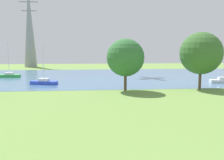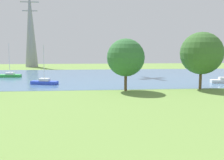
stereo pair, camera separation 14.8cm
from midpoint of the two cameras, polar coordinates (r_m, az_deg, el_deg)
ground_plane at (r=31.65m, az=1.79°, el=-4.58°), size 160.00×160.00×0.00m
water_surface at (r=59.23m, az=-1.50°, el=0.85°), size 140.00×40.00×0.02m
sailboat_green at (r=61.77m, az=-21.97°, el=1.02°), size 4.88×1.79×7.64m
sailboat_white at (r=51.93m, az=24.04°, el=-0.13°), size 5.00×2.36×6.59m
sailboat_blue at (r=47.12m, az=-14.92°, el=-0.42°), size 5.03×2.81×7.07m
tree_east_far at (r=38.33m, az=3.23°, el=5.07°), size 5.73×5.73×7.94m
tree_east_near at (r=42.51m, az=19.65°, el=5.71°), size 6.69×6.69×9.05m
electricity_pylon at (r=95.14m, az=-17.90°, el=11.38°), size 6.40×4.40×28.32m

